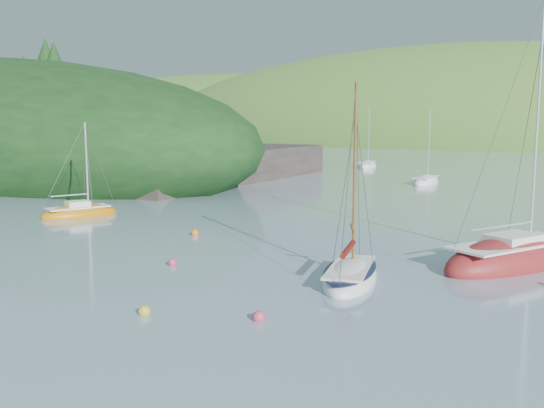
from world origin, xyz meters
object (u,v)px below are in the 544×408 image
Objects in this scene: sloop_red at (515,260)px; distant_sloop_a at (426,182)px; daysailer_white at (350,276)px; sailboat_yellow at (80,214)px; distant_sloop_c at (367,166)px.

distant_sloop_a is (-18.86, 31.60, -0.08)m from sloop_red.
daysailer_white is 0.67× the size of sloop_red.
sloop_red reaches higher than sailboat_yellow.
daysailer_white reaches higher than sailboat_yellow.
distant_sloop_a is (9.88, 35.94, -0.02)m from sailboat_yellow.
sailboat_yellow is at bearing -152.10° from sloop_red.
sloop_red is 29.06m from sailboat_yellow.
daysailer_white is 8.63m from sloop_red.
distant_sloop_a is at bearing 89.61° from sailboat_yellow.
sloop_red reaches higher than distant_sloop_c.
sailboat_yellow is 52.00m from distant_sloop_c.
daysailer_white is 1.03× the size of distant_sloop_a.
distant_sloop_c is (-6.19, 51.63, -0.01)m from sailboat_yellow.
daysailer_white is at bearing -81.52° from distant_sloop_c.
daysailer_white is 0.96× the size of distant_sloop_c.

